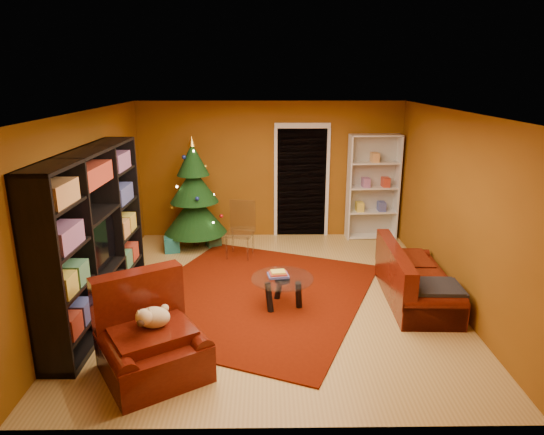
{
  "coord_description": "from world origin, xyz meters",
  "views": [
    {
      "loc": [
        -0.09,
        -6.4,
        3.06
      ],
      "look_at": [
        0.0,
        0.4,
        1.05
      ],
      "focal_mm": 32.0,
      "sensor_mm": 36.0,
      "label": 1
    }
  ],
  "objects_px": {
    "white_bookshelf": "(373,187)",
    "gift_box_teal": "(172,244)",
    "media_unit": "(93,237)",
    "armchair": "(152,338)",
    "dog": "(154,317)",
    "gift_box_green": "(213,239)",
    "sofa": "(417,274)",
    "acrylic_chair": "(240,233)",
    "rug": "(253,295)",
    "christmas_tree": "(194,194)",
    "coffee_table": "(282,292)"
  },
  "relations": [
    {
      "from": "gift_box_teal",
      "to": "armchair",
      "type": "height_order",
      "value": "armchair"
    },
    {
      "from": "dog",
      "to": "coffee_table",
      "type": "height_order",
      "value": "dog"
    },
    {
      "from": "rug",
      "to": "gift_box_green",
      "type": "bearing_deg",
      "value": 110.35
    },
    {
      "from": "coffee_table",
      "to": "christmas_tree",
      "type": "bearing_deg",
      "value": 121.07
    },
    {
      "from": "rug",
      "to": "white_bookshelf",
      "type": "bearing_deg",
      "value": 49.21
    },
    {
      "from": "media_unit",
      "to": "acrylic_chair",
      "type": "bearing_deg",
      "value": 51.1
    },
    {
      "from": "media_unit",
      "to": "gift_box_green",
      "type": "relative_size",
      "value": 11.53
    },
    {
      "from": "white_bookshelf",
      "to": "gift_box_teal",
      "type": "bearing_deg",
      "value": -171.3
    },
    {
      "from": "christmas_tree",
      "to": "gift_box_teal",
      "type": "xyz_separation_m",
      "value": [
        -0.39,
        -0.33,
        -0.86
      ]
    },
    {
      "from": "dog",
      "to": "sofa",
      "type": "distance_m",
      "value": 3.68
    },
    {
      "from": "media_unit",
      "to": "christmas_tree",
      "type": "xyz_separation_m",
      "value": [
        0.89,
        2.73,
        -0.1
      ]
    },
    {
      "from": "white_bookshelf",
      "to": "sofa",
      "type": "distance_m",
      "value": 2.82
    },
    {
      "from": "gift_box_teal",
      "to": "acrylic_chair",
      "type": "distance_m",
      "value": 1.32
    },
    {
      "from": "gift_box_green",
      "to": "acrylic_chair",
      "type": "xyz_separation_m",
      "value": [
        0.53,
        -0.63,
        0.32
      ]
    },
    {
      "from": "armchair",
      "to": "coffee_table",
      "type": "xyz_separation_m",
      "value": [
        1.41,
        1.53,
        -0.2
      ]
    },
    {
      "from": "christmas_tree",
      "to": "white_bookshelf",
      "type": "height_order",
      "value": "white_bookshelf"
    },
    {
      "from": "christmas_tree",
      "to": "gift_box_green",
      "type": "distance_m",
      "value": 0.93
    },
    {
      "from": "rug",
      "to": "gift_box_teal",
      "type": "bearing_deg",
      "value": 129.36
    },
    {
      "from": "dog",
      "to": "coffee_table",
      "type": "distance_m",
      "value": 2.06
    },
    {
      "from": "christmas_tree",
      "to": "armchair",
      "type": "bearing_deg",
      "value": -88.43
    },
    {
      "from": "media_unit",
      "to": "acrylic_chair",
      "type": "xyz_separation_m",
      "value": [
        1.74,
        2.07,
        -0.64
      ]
    },
    {
      "from": "gift_box_green",
      "to": "white_bookshelf",
      "type": "xyz_separation_m",
      "value": [
        3.02,
        0.45,
        0.88
      ]
    },
    {
      "from": "dog",
      "to": "coffee_table",
      "type": "xyz_separation_m",
      "value": [
        1.39,
        1.46,
        -0.4
      ]
    },
    {
      "from": "gift_box_green",
      "to": "sofa",
      "type": "xyz_separation_m",
      "value": [
        3.09,
        -2.3,
        0.27
      ]
    },
    {
      "from": "media_unit",
      "to": "gift_box_green",
      "type": "distance_m",
      "value": 3.11
    },
    {
      "from": "christmas_tree",
      "to": "white_bookshelf",
      "type": "xyz_separation_m",
      "value": [
        3.34,
        0.42,
        0.01
      ]
    },
    {
      "from": "white_bookshelf",
      "to": "dog",
      "type": "xyz_separation_m",
      "value": [
        -3.21,
        -4.4,
        -0.37
      ]
    },
    {
      "from": "sofa",
      "to": "gift_box_teal",
      "type": "bearing_deg",
      "value": 64.29
    },
    {
      "from": "sofa",
      "to": "acrylic_chair",
      "type": "height_order",
      "value": "acrylic_chair"
    },
    {
      "from": "acrylic_chair",
      "to": "armchair",
      "type": "bearing_deg",
      "value": -89.75
    },
    {
      "from": "christmas_tree",
      "to": "coffee_table",
      "type": "bearing_deg",
      "value": -58.93
    },
    {
      "from": "dog",
      "to": "gift_box_green",
      "type": "bearing_deg",
      "value": 55.13
    },
    {
      "from": "armchair",
      "to": "coffee_table",
      "type": "bearing_deg",
      "value": 15.3
    },
    {
      "from": "media_unit",
      "to": "gift_box_green",
      "type": "height_order",
      "value": "media_unit"
    },
    {
      "from": "dog",
      "to": "media_unit",
      "type": "bearing_deg",
      "value": 96.79
    },
    {
      "from": "white_bookshelf",
      "to": "armchair",
      "type": "height_order",
      "value": "white_bookshelf"
    },
    {
      "from": "sofa",
      "to": "coffee_table",
      "type": "distance_m",
      "value": 1.91
    },
    {
      "from": "dog",
      "to": "white_bookshelf",
      "type": "bearing_deg",
      "value": 21.82
    },
    {
      "from": "media_unit",
      "to": "armchair",
      "type": "relative_size",
      "value": 2.64
    },
    {
      "from": "armchair",
      "to": "dog",
      "type": "xyz_separation_m",
      "value": [
        0.02,
        0.07,
        0.21
      ]
    },
    {
      "from": "gift_box_teal",
      "to": "dog",
      "type": "bearing_deg",
      "value": -81.92
    },
    {
      "from": "media_unit",
      "to": "rug",
      "type": "bearing_deg",
      "value": 16.85
    },
    {
      "from": "armchair",
      "to": "rug",
      "type": "bearing_deg",
      "value": 30.05
    },
    {
      "from": "media_unit",
      "to": "coffee_table",
      "type": "height_order",
      "value": "media_unit"
    },
    {
      "from": "rug",
      "to": "christmas_tree",
      "type": "relative_size",
      "value": 1.71
    },
    {
      "from": "gift_box_teal",
      "to": "white_bookshelf",
      "type": "xyz_separation_m",
      "value": [
        3.73,
        0.75,
        0.87
      ]
    },
    {
      "from": "armchair",
      "to": "dog",
      "type": "relative_size",
      "value": 2.69
    },
    {
      "from": "christmas_tree",
      "to": "gift_box_teal",
      "type": "height_order",
      "value": "christmas_tree"
    },
    {
      "from": "gift_box_green",
      "to": "armchair",
      "type": "distance_m",
      "value": 4.04
    },
    {
      "from": "coffee_table",
      "to": "white_bookshelf",
      "type": "bearing_deg",
      "value": 58.27
    }
  ]
}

